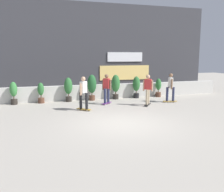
{
  "coord_description": "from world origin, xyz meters",
  "views": [
    {
      "loc": [
        -3.27,
        -9.17,
        2.73
      ],
      "look_at": [
        0.0,
        1.5,
        0.9
      ],
      "focal_mm": 39.96,
      "sensor_mm": 36.0,
      "label": 1
    }
  ],
  "objects": [
    {
      "name": "potted_plant_6",
      "position": [
        4.45,
        5.55,
        0.65
      ],
      "size": [
        0.37,
        0.37,
        1.21
      ],
      "color": "brown",
      "rests_on": "ground"
    },
    {
      "name": "potted_plant_2",
      "position": [
        -1.46,
        5.55,
        0.83
      ],
      "size": [
        0.48,
        0.48,
        1.43
      ],
      "color": "#2D2823",
      "rests_on": "ground"
    },
    {
      "name": "potted_plant_4",
      "position": [
        1.48,
        5.55,
        0.9
      ],
      "size": [
        0.53,
        0.53,
        1.53
      ],
      "color": "#2D2823",
      "rests_on": "ground"
    },
    {
      "name": "building_backdrop",
      "position": [
        0.01,
        10.0,
        3.25
      ],
      "size": [
        20.0,
        2.08,
        6.5
      ],
      "color": "#38383D",
      "rests_on": "ground"
    },
    {
      "name": "potted_plant_3",
      "position": [
        -0.04,
        5.55,
        0.92
      ],
      "size": [
        0.55,
        0.55,
        1.57
      ],
      "color": "brown",
      "rests_on": "ground"
    },
    {
      "name": "potted_plant_5",
      "position": [
        2.88,
        5.55,
        0.8
      ],
      "size": [
        0.46,
        0.46,
        1.4
      ],
      "color": "black",
      "rests_on": "ground"
    },
    {
      "name": "planter_wall",
      "position": [
        0.0,
        6.0,
        0.45
      ],
      "size": [
        18.0,
        0.4,
        0.9
      ],
      "primitive_type": "cube",
      "color": "beige",
      "rests_on": "ground"
    },
    {
      "name": "skater_foreground",
      "position": [
        2.53,
        3.09,
        0.94
      ],
      "size": [
        0.65,
        0.75,
        1.7
      ],
      "color": "black",
      "rests_on": "ground"
    },
    {
      "name": "potted_plant_1",
      "position": [
        -3.04,
        5.55,
        0.62
      ],
      "size": [
        0.36,
        0.36,
        1.19
      ],
      "color": "brown",
      "rests_on": "ground"
    },
    {
      "name": "skater_by_wall_left",
      "position": [
        4.2,
        3.57,
        0.94
      ],
      "size": [
        0.82,
        0.54,
        1.7
      ],
      "color": "#BF8C26",
      "rests_on": "ground"
    },
    {
      "name": "skater_by_wall_right",
      "position": [
        0.49,
        4.13,
        0.94
      ],
      "size": [
        0.72,
        0.7,
        1.7
      ],
      "color": "#72338C",
      "rests_on": "ground"
    },
    {
      "name": "potted_plant_0",
      "position": [
        -4.5,
        5.55,
        0.7
      ],
      "size": [
        0.41,
        0.41,
        1.28
      ],
      "color": "#2D2823",
      "rests_on": "ground"
    },
    {
      "name": "skater_far_right",
      "position": [
        -1.05,
        2.9,
        0.94
      ],
      "size": [
        0.7,
        0.72,
        1.7
      ],
      "color": "#BF8C26",
      "rests_on": "ground"
    },
    {
      "name": "ground_plane",
      "position": [
        0.0,
        0.0,
        0.0
      ],
      "size": [
        48.0,
        48.0,
        0.0
      ],
      "primitive_type": "plane",
      "color": "#A8A093"
    }
  ]
}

